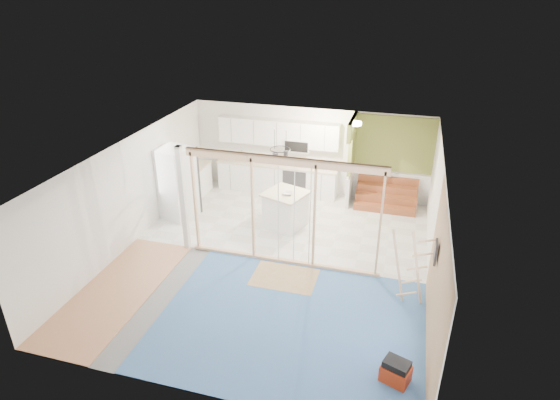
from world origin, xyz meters
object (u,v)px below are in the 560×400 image
(fridge, at_px, (176,183))
(ladder, at_px, (410,268))
(toolbox, at_px, (396,372))
(island, at_px, (285,210))

(fridge, distance_m, ladder, 6.52)
(toolbox, bearing_deg, fridge, 164.39)
(fridge, bearing_deg, ladder, -3.71)
(fridge, relative_size, ladder, 1.19)
(island, height_order, ladder, ladder)
(ladder, bearing_deg, fridge, 146.42)
(fridge, relative_size, toolbox, 3.67)
(island, bearing_deg, ladder, -18.68)
(toolbox, relative_size, ladder, 0.32)
(toolbox, bearing_deg, ladder, 107.80)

